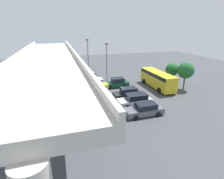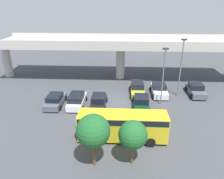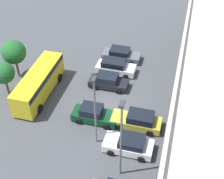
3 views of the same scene
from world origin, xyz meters
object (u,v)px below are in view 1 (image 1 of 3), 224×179
(parked_car_0, at_px, (144,109))
(lamp_post_near_aisle, at_px, (107,60))
(parked_car_6, at_px, (116,83))
(lamp_post_mid_lot, at_px, (88,57))
(parked_car_5, at_px, (85,74))
(parked_car_2, at_px, (128,93))
(parked_car_4, at_px, (90,81))
(shuttle_bus, at_px, (157,78))
(tree_front_left, at_px, (186,71))
(parked_car_1, at_px, (135,100))
(parked_car_3, at_px, (93,85))
(tree_front_far_right, at_px, (172,70))

(parked_car_0, distance_m, lamp_post_near_aisle, 14.25)
(parked_car_6, bearing_deg, lamp_post_mid_lot, -53.96)
(parked_car_5, relative_size, parked_car_6, 0.97)
(parked_car_2, bearing_deg, parked_car_4, -63.04)
(parked_car_6, xyz_separation_m, lamp_post_mid_lot, (5.49, 4.00, 3.97))
(lamp_post_mid_lot, bearing_deg, shuttle_bus, -125.67)
(parked_car_0, bearing_deg, tree_front_left, -149.06)
(parked_car_5, bearing_deg, parked_car_1, -75.08)
(lamp_post_mid_lot, relative_size, tree_front_left, 1.71)
(parked_car_6, xyz_separation_m, tree_front_left, (-4.61, -10.70, 2.58))
(lamp_post_near_aisle, bearing_deg, parked_car_5, 31.58)
(parked_car_5, bearing_deg, parked_car_0, -77.29)
(parked_car_6, bearing_deg, parked_car_2, 90.40)
(parked_car_3, height_order, lamp_post_mid_lot, lamp_post_mid_lot)
(lamp_post_mid_lot, distance_m, tree_front_left, 17.89)
(parked_car_4, bearing_deg, tree_front_far_right, -16.69)
(lamp_post_mid_lot, height_order, tree_front_left, lamp_post_mid_lot)
(parked_car_3, relative_size, parked_car_4, 1.09)
(parked_car_5, distance_m, lamp_post_mid_lot, 4.75)
(parked_car_1, xyz_separation_m, tree_front_far_right, (6.78, -10.35, 2.03))
(parked_car_1, height_order, tree_front_left, tree_front_left)
(parked_car_6, bearing_deg, parked_car_1, 89.70)
(parked_car_0, distance_m, parked_car_3, 11.64)
(parked_car_2, height_order, parked_car_4, parked_car_2)
(lamp_post_mid_lot, height_order, tree_front_far_right, lamp_post_mid_lot)
(parked_car_1, height_order, parked_car_2, parked_car_1)
(parked_car_4, bearing_deg, shuttle_bus, -25.12)
(parked_car_3, bearing_deg, lamp_post_mid_lot, 86.80)
(parked_car_0, relative_size, parked_car_3, 0.97)
(lamp_post_mid_lot, bearing_deg, tree_front_left, -124.49)
(lamp_post_near_aisle, bearing_deg, lamp_post_mid_lot, 46.16)
(parked_car_0, xyz_separation_m, lamp_post_mid_lot, (16.56, 3.92, 4.02))
(parked_car_6, xyz_separation_m, shuttle_bus, (-2.31, -6.87, 0.91))
(lamp_post_near_aisle, bearing_deg, parked_car_0, -175.97)
(parked_car_6, distance_m, lamp_post_mid_lot, 7.87)
(parked_car_2, bearing_deg, parked_car_0, 88.86)
(parked_car_6, distance_m, tree_front_left, 11.94)
(parked_car_3, bearing_deg, tree_front_far_right, -4.85)
(parked_car_0, relative_size, tree_front_left, 1.00)
(parked_car_3, distance_m, lamp_post_near_aisle, 5.68)
(parked_car_5, height_order, tree_front_far_right, tree_front_far_right)
(parked_car_0, height_order, tree_front_far_right, tree_front_far_right)
(parked_car_4, distance_m, lamp_post_mid_lot, 4.77)
(tree_front_far_right, bearing_deg, lamp_post_mid_lot, 64.04)
(parked_car_3, distance_m, shuttle_bus, 11.41)
(parked_car_1, bearing_deg, parked_car_0, 89.33)
(parked_car_2, xyz_separation_m, parked_car_4, (8.28, 4.21, -0.00))
(parked_car_0, relative_size, parked_car_6, 1.04)
(parked_car_2, distance_m, parked_car_5, 14.25)
(parked_car_4, xyz_separation_m, shuttle_bus, (-5.18, -11.04, 0.92))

